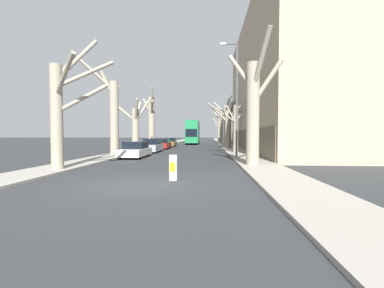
{
  "coord_description": "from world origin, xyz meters",
  "views": [
    {
      "loc": [
        2.69,
        -9.52,
        1.94
      ],
      "look_at": [
        -0.36,
        37.01,
        0.2
      ],
      "focal_mm": 24.0,
      "sensor_mm": 36.0,
      "label": 1
    }
  ],
  "objects_px": {
    "parked_car_1": "(152,146)",
    "traffic_bollard": "(173,168)",
    "street_tree_right_2": "(228,125)",
    "double_decker_bus": "(193,131)",
    "street_tree_right_5": "(219,129)",
    "lamp_post": "(236,95)",
    "street_tree_right_1": "(235,124)",
    "street_tree_right_4": "(221,126)",
    "street_tree_left_3": "(151,120)",
    "street_tree_right_0": "(253,108)",
    "street_tree_left_0": "(62,106)",
    "parked_car_3": "(170,142)",
    "street_tree_right_3": "(225,122)",
    "parked_car_2": "(163,144)",
    "parked_car_0": "(136,150)",
    "street_tree_left_2": "(136,125)",
    "street_tree_left_1": "(113,115)"
  },
  "relations": [
    {
      "from": "parked_car_2",
      "to": "parked_car_3",
      "type": "xyz_separation_m",
      "value": [
        0.0,
        6.22,
        0.01
      ]
    },
    {
      "from": "street_tree_right_1",
      "to": "parked_car_0",
      "type": "xyz_separation_m",
      "value": [
        -8.83,
        -5.04,
        -2.34
      ]
    },
    {
      "from": "parked_car_1",
      "to": "street_tree_right_1",
      "type": "bearing_deg",
      "value": -8.5
    },
    {
      "from": "street_tree_right_3",
      "to": "parked_car_0",
      "type": "relative_size",
      "value": 1.89
    },
    {
      "from": "double_decker_bus",
      "to": "parked_car_0",
      "type": "distance_m",
      "value": 30.76
    },
    {
      "from": "street_tree_left_2",
      "to": "lamp_post",
      "type": "relative_size",
      "value": 0.67
    },
    {
      "from": "street_tree_left_2",
      "to": "street_tree_right_3",
      "type": "height_order",
      "value": "street_tree_right_3"
    },
    {
      "from": "street_tree_right_5",
      "to": "lamp_post",
      "type": "bearing_deg",
      "value": -90.5
    },
    {
      "from": "street_tree_right_4",
      "to": "parked_car_2",
      "type": "bearing_deg",
      "value": -112.66
    },
    {
      "from": "lamp_post",
      "to": "street_tree_right_5",
      "type": "bearing_deg",
      "value": 89.5
    },
    {
      "from": "parked_car_2",
      "to": "street_tree_right_2",
      "type": "bearing_deg",
      "value": 4.56
    },
    {
      "from": "street_tree_right_1",
      "to": "street_tree_right_5",
      "type": "distance_m",
      "value": 39.47
    },
    {
      "from": "double_decker_bus",
      "to": "parked_car_2",
      "type": "bearing_deg",
      "value": -99.8
    },
    {
      "from": "street_tree_left_3",
      "to": "street_tree_right_3",
      "type": "xyz_separation_m",
      "value": [
        10.92,
        9.68,
        0.22
      ]
    },
    {
      "from": "street_tree_left_3",
      "to": "parked_car_2",
      "type": "bearing_deg",
      "value": -31.67
    },
    {
      "from": "street_tree_right_0",
      "to": "street_tree_right_4",
      "type": "bearing_deg",
      "value": 89.98
    },
    {
      "from": "parked_car_0",
      "to": "street_tree_right_3",
      "type": "bearing_deg",
      "value": 69.37
    },
    {
      "from": "street_tree_left_0",
      "to": "street_tree_left_2",
      "type": "relative_size",
      "value": 1.16
    },
    {
      "from": "parked_car_3",
      "to": "lamp_post",
      "type": "height_order",
      "value": "lamp_post"
    },
    {
      "from": "street_tree_left_3",
      "to": "street_tree_right_0",
      "type": "bearing_deg",
      "value": -61.88
    },
    {
      "from": "street_tree_left_1",
      "to": "lamp_post",
      "type": "bearing_deg",
      "value": -3.66
    },
    {
      "from": "street_tree_left_3",
      "to": "street_tree_right_0",
      "type": "distance_m",
      "value": 22.71
    },
    {
      "from": "street_tree_left_3",
      "to": "lamp_post",
      "type": "height_order",
      "value": "lamp_post"
    },
    {
      "from": "street_tree_left_1",
      "to": "parked_car_3",
      "type": "xyz_separation_m",
      "value": [
        1.99,
        19.15,
        -2.97
      ]
    },
    {
      "from": "parked_car_3",
      "to": "street_tree_right_2",
      "type": "bearing_deg",
      "value": -31.97
    },
    {
      "from": "parked_car_2",
      "to": "parked_car_1",
      "type": "bearing_deg",
      "value": -90.0
    },
    {
      "from": "street_tree_left_3",
      "to": "traffic_bollard",
      "type": "xyz_separation_m",
      "value": [
        6.55,
        -24.8,
        -3.4
      ]
    },
    {
      "from": "street_tree_right_2",
      "to": "parked_car_0",
      "type": "relative_size",
      "value": 1.57
    },
    {
      "from": "street_tree_right_3",
      "to": "parked_car_3",
      "type": "distance_m",
      "value": 10.73
    },
    {
      "from": "street_tree_left_2",
      "to": "street_tree_right_0",
      "type": "relative_size",
      "value": 0.81
    },
    {
      "from": "street_tree_left_3",
      "to": "parked_car_2",
      "type": "distance_m",
      "value": 3.96
    },
    {
      "from": "street_tree_left_2",
      "to": "double_decker_bus",
      "type": "xyz_separation_m",
      "value": [
        4.92,
        23.69,
        -0.37
      ]
    },
    {
      "from": "street_tree_right_1",
      "to": "street_tree_right_4",
      "type": "distance_m",
      "value": 29.26
    },
    {
      "from": "street_tree_right_0",
      "to": "street_tree_right_2",
      "type": "xyz_separation_m",
      "value": [
        0.02,
        19.56,
        -0.31
      ]
    },
    {
      "from": "parked_car_1",
      "to": "traffic_bollard",
      "type": "bearing_deg",
      "value": -74.53
    },
    {
      "from": "parked_car_0",
      "to": "parked_car_1",
      "type": "height_order",
      "value": "parked_car_1"
    },
    {
      "from": "street_tree_left_0",
      "to": "traffic_bollard",
      "type": "xyz_separation_m",
      "value": [
        6.29,
        -2.43,
        -2.91
      ]
    },
    {
      "from": "street_tree_right_5",
      "to": "parked_car_1",
      "type": "distance_m",
      "value": 39.22
    },
    {
      "from": "parked_car_0",
      "to": "street_tree_right_4",
      "type": "bearing_deg",
      "value": 75.57
    },
    {
      "from": "street_tree_right_2",
      "to": "double_decker_bus",
      "type": "relative_size",
      "value": 0.68
    },
    {
      "from": "street_tree_right_2",
      "to": "parked_car_1",
      "type": "relative_size",
      "value": 1.56
    },
    {
      "from": "street_tree_left_3",
      "to": "street_tree_right_5",
      "type": "xyz_separation_m",
      "value": [
        10.6,
        30.19,
        -0.56
      ]
    },
    {
      "from": "street_tree_left_1",
      "to": "parked_car_1",
      "type": "relative_size",
      "value": 1.78
    },
    {
      "from": "street_tree_left_3",
      "to": "parked_car_1",
      "type": "height_order",
      "value": "street_tree_left_3"
    },
    {
      "from": "parked_car_0",
      "to": "parked_car_1",
      "type": "xyz_separation_m",
      "value": [
        0.0,
        6.36,
        0.06
      ]
    },
    {
      "from": "street_tree_right_4",
      "to": "double_decker_bus",
      "type": "height_order",
      "value": "street_tree_right_4"
    },
    {
      "from": "street_tree_left_0",
      "to": "street_tree_right_2",
      "type": "height_order",
      "value": "street_tree_left_0"
    },
    {
      "from": "street_tree_right_1",
      "to": "parked_car_3",
      "type": "relative_size",
      "value": 1.36
    },
    {
      "from": "street_tree_left_0",
      "to": "parked_car_3",
      "type": "relative_size",
      "value": 1.61
    },
    {
      "from": "street_tree_right_3",
      "to": "traffic_bollard",
      "type": "distance_m",
      "value": 34.94
    }
  ]
}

